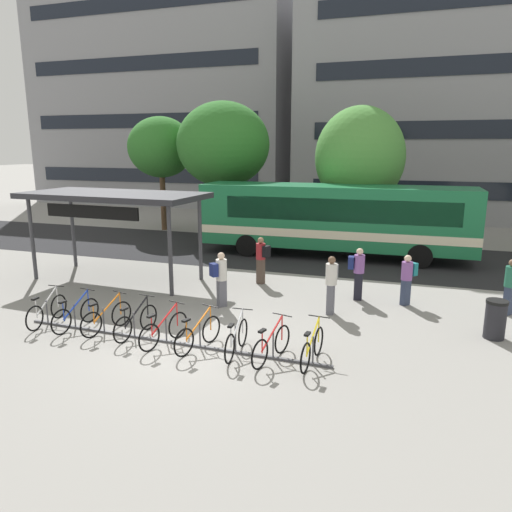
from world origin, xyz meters
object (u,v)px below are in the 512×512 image
at_px(parked_bicycle_silver_6, 236,339).
at_px(commuter_navy_pack_1, 220,276).
at_px(commuter_grey_pack_4, 331,281).
at_px(trash_bin, 495,319).
at_px(street_tree_3, 223,145).
at_px(parked_bicycle_red_4, 164,330).
at_px(city_bus, 333,217).
at_px(parked_bicycle_orange_2, 107,318).
at_px(transit_shelter, 113,198).
at_px(commuter_navy_pack_5, 358,270).
at_px(parked_bicycle_black_3, 136,322).
at_px(commuter_teal_pack_3, 407,276).
at_px(parked_bicycle_blue_1, 76,315).
at_px(street_tree_0, 161,148).
at_px(parked_bicycle_yellow_8, 312,348).
at_px(parked_bicycle_orange_5, 198,334).
at_px(commuter_maroon_pack_0, 511,283).
at_px(parked_bicycle_red_7, 271,345).
at_px(parked_bicycle_white_0, 47,311).
at_px(commuter_black_pack_2, 261,257).
at_px(street_tree_2, 360,157).

relative_size(parked_bicycle_silver_6, commuter_navy_pack_1, 1.00).
relative_size(commuter_navy_pack_1, commuter_grey_pack_4, 0.98).
distance_m(trash_bin, street_tree_3, 17.43).
distance_m(parked_bicycle_red_4, street_tree_3, 15.94).
height_order(city_bus, parked_bicycle_orange_2, city_bus).
height_order(transit_shelter, commuter_navy_pack_5, transit_shelter).
bearing_deg(trash_bin, street_tree_3, 136.54).
distance_m(parked_bicycle_black_3, commuter_teal_pack_3, 8.30).
relative_size(parked_bicycle_blue_1, street_tree_0, 0.26).
distance_m(parked_bicycle_yellow_8, commuter_navy_pack_5, 5.16).
xyz_separation_m(parked_bicycle_orange_5, commuter_maroon_pack_0, (7.68, 5.22, 0.59)).
xyz_separation_m(parked_bicycle_red_7, commuter_maroon_pack_0, (5.79, 5.28, 0.59)).
bearing_deg(street_tree_3, parked_bicycle_white_0, -88.16).
xyz_separation_m(commuter_teal_pack_3, commuter_navy_pack_5, (-1.53, 0.03, 0.07)).
relative_size(parked_bicycle_orange_5, parked_bicycle_red_7, 0.99).
height_order(city_bus, transit_shelter, transit_shelter).
height_order(parked_bicycle_orange_2, trash_bin, trash_bin).
bearing_deg(commuter_black_pack_2, city_bus, -86.86).
bearing_deg(commuter_navy_pack_5, street_tree_0, 138.12).
bearing_deg(commuter_black_pack_2, street_tree_0, -25.00).
relative_size(parked_bicycle_black_3, commuter_navy_pack_1, 0.99).
bearing_deg(commuter_navy_pack_5, parked_bicycle_silver_6, -116.72).
bearing_deg(parked_bicycle_red_4, parked_bicycle_orange_2, 96.93).
relative_size(parked_bicycle_silver_6, commuter_navy_pack_5, 1.00).
xyz_separation_m(parked_bicycle_white_0, parked_bicycle_blue_1, (0.97, -0.00, 0.00)).
relative_size(city_bus, street_tree_0, 1.84).
height_order(trash_bin, street_tree_3, street_tree_3).
bearing_deg(trash_bin, parked_bicycle_white_0, -166.46).
relative_size(parked_bicycle_red_4, street_tree_3, 0.23).
xyz_separation_m(city_bus, commuter_navy_pack_1, (-2.08, -8.14, -0.78)).
bearing_deg(parked_bicycle_orange_5, parked_bicycle_blue_1, 102.23).
distance_m(commuter_maroon_pack_0, commuter_black_pack_2, 8.00).
xyz_separation_m(parked_bicycle_blue_1, street_tree_2, (5.90, 14.02, 3.98)).
bearing_deg(transit_shelter, commuter_maroon_pack_0, 4.00).
bearing_deg(commuter_black_pack_2, parked_bicycle_red_7, 130.24).
height_order(parked_bicycle_yellow_8, commuter_maroon_pack_0, commuter_maroon_pack_0).
distance_m(commuter_maroon_pack_0, commuter_navy_pack_1, 8.63).
relative_size(parked_bicycle_black_3, commuter_maroon_pack_0, 1.02).
distance_m(parked_bicycle_silver_6, commuter_navy_pack_1, 3.62).
height_order(parked_bicycle_blue_1, parked_bicycle_yellow_8, same).
xyz_separation_m(commuter_teal_pack_3, street_tree_2, (-2.64, 9.08, 3.44)).
bearing_deg(commuter_navy_pack_1, parked_bicycle_orange_2, -177.37).
distance_m(parked_bicycle_blue_1, parked_bicycle_orange_5, 3.78).
xyz_separation_m(parked_bicycle_black_3, street_tree_0, (-7.44, 14.99, 4.43)).
height_order(commuter_grey_pack_4, street_tree_3, street_tree_3).
bearing_deg(commuter_grey_pack_4, parked_bicycle_blue_1, -60.34).
bearing_deg(transit_shelter, parked_bicycle_silver_6, -33.83).
height_order(commuter_grey_pack_4, street_tree_0, street_tree_0).
bearing_deg(commuter_black_pack_2, parked_bicycle_silver_6, 122.58).
bearing_deg(parked_bicycle_black_3, parked_bicycle_red_7, -86.58).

